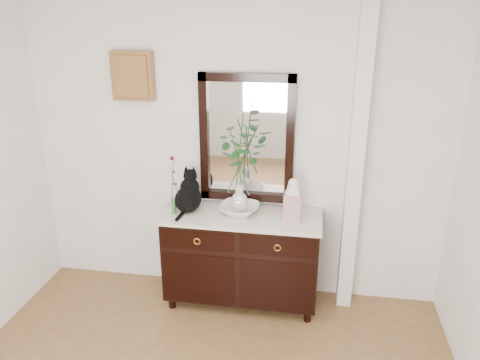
% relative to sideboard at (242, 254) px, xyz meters
% --- Properties ---
extents(wall_back, '(3.60, 0.04, 2.70)m').
position_rel_sideboard_xyz_m(wall_back, '(-0.10, 0.25, 0.88)').
color(wall_back, white).
rests_on(wall_back, ground).
extents(pilaster, '(0.12, 0.20, 2.70)m').
position_rel_sideboard_xyz_m(pilaster, '(0.90, 0.17, 0.88)').
color(pilaster, white).
rests_on(pilaster, ground).
extents(sideboard, '(1.33, 0.52, 0.82)m').
position_rel_sideboard_xyz_m(sideboard, '(0.00, 0.00, 0.00)').
color(sideboard, black).
rests_on(sideboard, ground).
extents(wall_mirror, '(0.80, 0.06, 1.10)m').
position_rel_sideboard_xyz_m(wall_mirror, '(-0.00, 0.24, 0.97)').
color(wall_mirror, black).
rests_on(wall_mirror, wall_back).
extents(key_cabinet, '(0.35, 0.10, 0.40)m').
position_rel_sideboard_xyz_m(key_cabinet, '(-0.95, 0.21, 1.48)').
color(key_cabinet, brown).
rests_on(key_cabinet, wall_back).
extents(cat, '(0.28, 0.33, 0.36)m').
position_rel_sideboard_xyz_m(cat, '(-0.47, 0.02, 0.56)').
color(cat, black).
rests_on(cat, sideboard).
extents(lotus_bowl, '(0.37, 0.37, 0.08)m').
position_rel_sideboard_xyz_m(lotus_bowl, '(-0.03, 0.03, 0.42)').
color(lotus_bowl, silver).
rests_on(lotus_bowl, sideboard).
extents(vase_branches, '(0.42, 0.42, 0.86)m').
position_rel_sideboard_xyz_m(vase_branches, '(-0.03, 0.03, 0.83)').
color(vase_branches, silver).
rests_on(vase_branches, lotus_bowl).
extents(bud_vase_rose, '(0.08, 0.08, 0.52)m').
position_rel_sideboard_xyz_m(bud_vase_rose, '(-0.57, -0.06, 0.64)').
color(bud_vase_rose, '#386F34').
rests_on(bud_vase_rose, sideboard).
extents(ginger_jar, '(0.14, 0.14, 0.37)m').
position_rel_sideboard_xyz_m(ginger_jar, '(0.42, -0.03, 0.56)').
color(ginger_jar, white).
rests_on(ginger_jar, sideboard).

